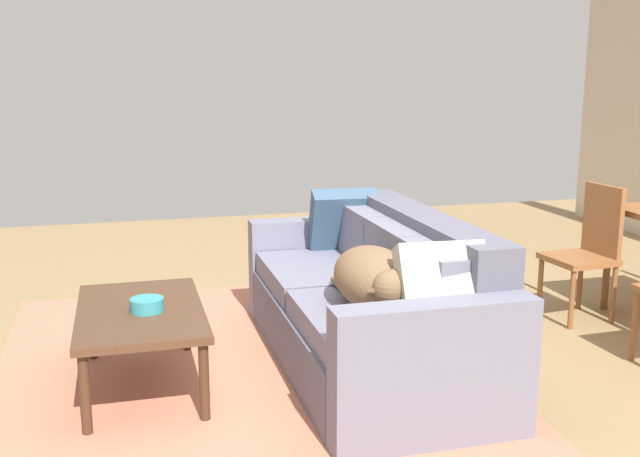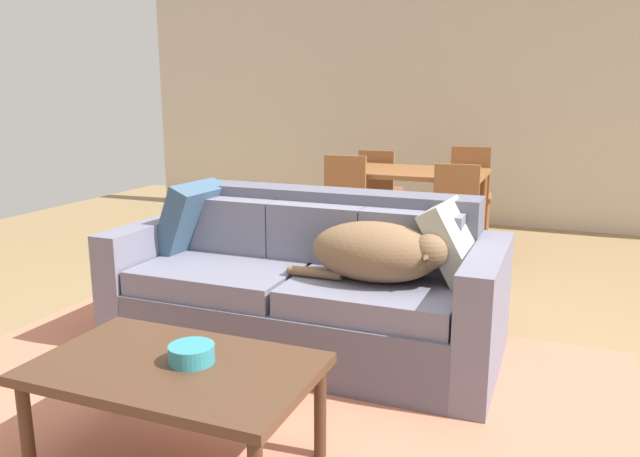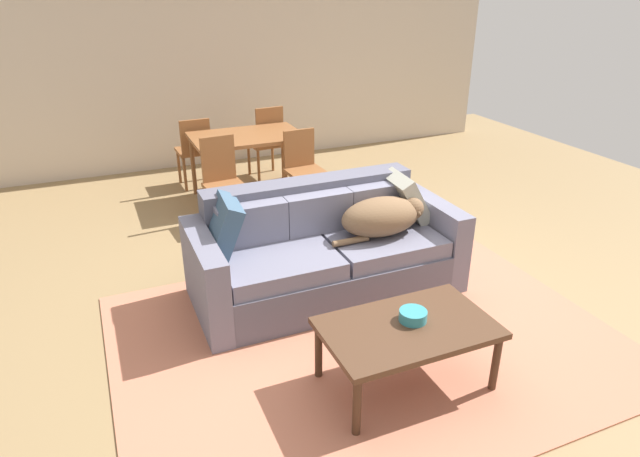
{
  "view_description": "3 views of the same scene",
  "coord_description": "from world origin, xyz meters",
  "views": [
    {
      "loc": [
        3.59,
        -1.25,
        1.68
      ],
      "look_at": [
        -0.54,
        -0.14,
        0.77
      ],
      "focal_mm": 41.79,
      "sensor_mm": 36.0,
      "label": 1
    },
    {
      "loc": [
        1.04,
        -3.01,
        1.46
      ],
      "look_at": [
        -0.18,
        0.03,
        0.73
      ],
      "focal_mm": 34.9,
      "sensor_mm": 36.0,
      "label": 2
    },
    {
      "loc": [
        -1.91,
        -3.59,
        2.4
      ],
      "look_at": [
        -0.3,
        0.16,
        0.54
      ],
      "focal_mm": 30.97,
      "sensor_mm": 36.0,
      "label": 3
    }
  ],
  "objects": [
    {
      "name": "dining_chair_near_left",
      "position": [
        -0.7,
        1.81,
        0.5
      ],
      "size": [
        0.43,
        0.43,
        0.92
      ],
      "rotation": [
        0.0,
        0.0,
        0.09
      ],
      "color": "brown",
      "rests_on": "ground"
    },
    {
      "name": "throw_pillow_by_right_arm",
      "position": [
        0.52,
        0.18,
        0.68
      ],
      "size": [
        0.35,
        0.45,
        0.43
      ],
      "primitive_type": "cube",
      "rotation": [
        0.0,
        -0.52,
        -0.07
      ],
      "color": "#A8A898",
      "rests_on": "couch"
    },
    {
      "name": "coffee_table",
      "position": [
        -0.29,
        -1.19,
        0.4
      ],
      "size": [
        1.07,
        0.65,
        0.45
      ],
      "color": "#4C311F",
      "rests_on": "ground"
    },
    {
      "name": "area_rug",
      "position": [
        -0.29,
        -0.67,
        0.01
      ],
      "size": [
        3.53,
        2.69,
        0.01
      ],
      "primitive_type": "cube",
      "rotation": [
        0.0,
        0.0,
        0.0
      ],
      "color": "#C37357",
      "rests_on": "ground"
    },
    {
      "name": "couch",
      "position": [
        -0.29,
        0.11,
        0.34
      ],
      "size": [
        2.16,
        0.97,
        0.88
      ],
      "rotation": [
        0.0,
        0.0,
        0.0
      ],
      "color": "#575666",
      "rests_on": "ground"
    },
    {
      "name": "ground_plane",
      "position": [
        0.0,
        0.0,
        0.0
      ],
      "size": [
        10.0,
        10.0,
        0.0
      ],
      "primitive_type": "plane",
      "color": "#91754D"
    },
    {
      "name": "throw_pillow_by_left_arm",
      "position": [
        -1.1,
        0.17,
        0.69
      ],
      "size": [
        0.32,
        0.46,
        0.46
      ],
      "primitive_type": "cube",
      "rotation": [
        0.0,
        0.39,
        -0.07
      ],
      "color": "#38526B",
      "rests_on": "couch"
    },
    {
      "name": "dog_on_left_cushion",
      "position": [
        0.16,
        -0.04,
        0.65
      ],
      "size": [
        0.83,
        0.39,
        0.31
      ],
      "rotation": [
        0.0,
        0.0,
        0.0
      ],
      "color": "brown",
      "rests_on": "couch"
    },
    {
      "name": "bowl_on_coffee_table",
      "position": [
        -0.23,
        -1.15,
        0.48
      ],
      "size": [
        0.18,
        0.18,
        0.07
      ],
      "primitive_type": "cylinder",
      "color": "teal",
      "rests_on": "coffee_table"
    }
  ]
}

